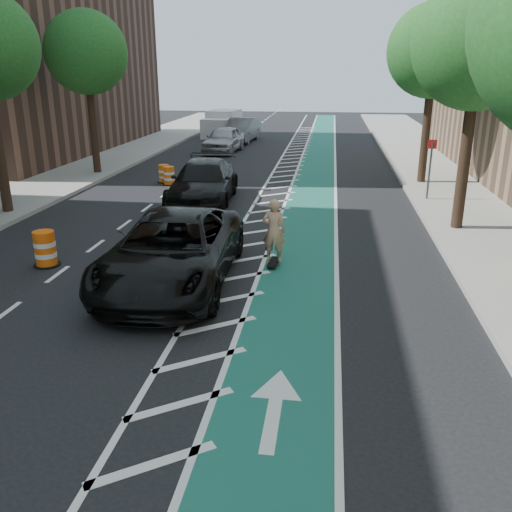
% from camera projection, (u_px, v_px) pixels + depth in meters
% --- Properties ---
extents(ground, '(120.00, 120.00, 0.00)m').
position_uv_depth(ground, '(146.00, 322.00, 11.42)').
color(ground, black).
rests_on(ground, ground).
extents(bike_lane, '(2.00, 90.00, 0.01)m').
position_uv_depth(bike_lane, '(309.00, 211.00, 20.40)').
color(bike_lane, '#1B6050').
rests_on(bike_lane, ground).
extents(buffer_strip, '(1.40, 90.00, 0.01)m').
position_uv_depth(buffer_strip, '(270.00, 209.00, 20.59)').
color(buffer_strip, silver).
rests_on(buffer_strip, ground).
extents(sidewalk_right, '(5.00, 90.00, 0.15)m').
position_uv_depth(sidewalk_right, '(489.00, 215.00, 19.55)').
color(sidewalk_right, gray).
rests_on(sidewalk_right, ground).
extents(sidewalk_left, '(5.00, 90.00, 0.15)m').
position_uv_depth(sidewalk_left, '(1.00, 199.00, 21.97)').
color(sidewalk_left, gray).
rests_on(sidewalk_left, ground).
extents(curb_right, '(0.12, 90.00, 0.16)m').
position_uv_depth(curb_right, '(420.00, 212.00, 19.86)').
color(curb_right, gray).
rests_on(curb_right, ground).
extents(curb_left, '(0.12, 90.00, 0.16)m').
position_uv_depth(curb_left, '(57.00, 200.00, 21.66)').
color(curb_left, gray).
rests_on(curb_left, ground).
extents(tree_r_c, '(4.20, 4.20, 7.90)m').
position_uv_depth(tree_r_c, '(478.00, 43.00, 16.02)').
color(tree_r_c, '#382619').
rests_on(tree_r_c, ground).
extents(tree_r_d, '(4.20, 4.20, 7.90)m').
position_uv_depth(tree_r_d, '(432.00, 52.00, 23.51)').
color(tree_r_d, '#382619').
rests_on(tree_r_d, ground).
extents(tree_l_d, '(4.20, 4.20, 7.90)m').
position_uv_depth(tree_l_d, '(87.00, 53.00, 25.52)').
color(tree_l_d, '#382619').
rests_on(tree_l_d, ground).
extents(sign_post, '(0.35, 0.08, 2.47)m').
position_uv_depth(sign_post, '(430.00, 169.00, 21.25)').
color(sign_post, '#4C4C4C').
rests_on(sign_post, ground).
extents(skateboard, '(0.30, 0.87, 0.11)m').
position_uv_depth(skateboard, '(274.00, 262.00, 14.69)').
color(skateboard, black).
rests_on(skateboard, ground).
extents(skateboarder, '(0.66, 0.46, 1.73)m').
position_uv_depth(skateboarder, '(274.00, 231.00, 14.40)').
color(skateboarder, tan).
rests_on(skateboarder, skateboard).
extents(suv_near, '(3.02, 6.25, 1.71)m').
position_uv_depth(suv_near, '(173.00, 250.00, 13.26)').
color(suv_near, black).
rests_on(suv_near, ground).
extents(suv_far, '(2.63, 5.80, 1.65)m').
position_uv_depth(suv_far, '(203.00, 183.00, 21.31)').
color(suv_far, black).
rests_on(suv_far, ground).
extents(car_silver, '(2.26, 4.88, 1.62)m').
position_uv_depth(car_silver, '(224.00, 139.00, 34.47)').
color(car_silver, '#A0A0A5').
rests_on(car_silver, ground).
extents(car_grey, '(2.19, 5.26, 1.69)m').
position_uv_depth(car_grey, '(242.00, 130.00, 39.51)').
color(car_grey, slate).
rests_on(car_grey, ground).
extents(box_truck, '(2.53, 4.90, 1.97)m').
position_uv_depth(box_truck, '(222.00, 124.00, 42.75)').
color(box_truck, silver).
rests_on(box_truck, ground).
extents(barrel_a, '(0.71, 0.71, 0.97)m').
position_uv_depth(barrel_a, '(45.00, 250.00, 14.57)').
color(barrel_a, '#FF5F0D').
rests_on(barrel_a, ground).
extents(barrel_b, '(0.62, 0.62, 0.84)m').
position_uv_depth(barrel_b, '(169.00, 176.00, 24.86)').
color(barrel_b, orange).
rests_on(barrel_b, ground).
extents(barrel_c, '(0.61, 0.61, 0.83)m').
position_uv_depth(barrel_c, '(164.00, 174.00, 25.38)').
color(barrel_c, orange).
rests_on(barrel_c, ground).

